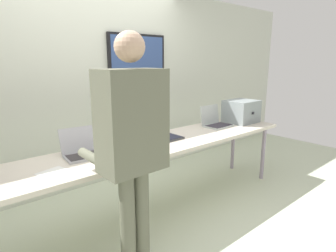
% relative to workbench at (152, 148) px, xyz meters
% --- Properties ---
extents(ground, '(8.00, 8.00, 0.04)m').
position_rel_workbench_xyz_m(ground, '(0.00, 0.00, -0.75)').
color(ground, beige).
extents(back_wall, '(8.00, 0.11, 2.57)m').
position_rel_workbench_xyz_m(back_wall, '(0.01, 1.13, 0.56)').
color(back_wall, beige).
rests_on(back_wall, ground).
extents(workbench, '(3.61, 0.70, 0.78)m').
position_rel_workbench_xyz_m(workbench, '(0.00, 0.00, 0.00)').
color(workbench, beige).
rests_on(workbench, ground).
extents(equipment_box, '(0.41, 0.37, 0.30)m').
position_rel_workbench_xyz_m(equipment_box, '(1.55, 0.03, 0.20)').
color(equipment_box, gray).
rests_on(equipment_box, workbench).
extents(laptop_station_1, '(0.38, 0.34, 0.23)m').
position_rel_workbench_xyz_m(laptop_station_1, '(-0.66, 0.12, 0.10)').
color(laptop_station_1, '#AEAEB6').
rests_on(laptop_station_1, workbench).
extents(laptop_station_2, '(0.38, 0.36, 0.27)m').
position_rel_workbench_xyz_m(laptop_station_2, '(0.20, 0.12, 0.11)').
color(laptop_station_2, '#353638').
rests_on(laptop_station_2, workbench).
extents(laptop_station_3, '(0.35, 0.30, 0.26)m').
position_rel_workbench_xyz_m(laptop_station_3, '(1.10, 0.11, 0.11)').
color(laptop_station_3, '#AFB7B2').
rests_on(laptop_station_3, workbench).
extents(person, '(0.44, 0.58, 1.78)m').
position_rel_workbench_xyz_m(person, '(-0.64, -0.62, 0.35)').
color(person, '#636451').
rests_on(person, ground).
extents(paper_sheet, '(0.27, 0.34, 0.00)m').
position_rel_workbench_xyz_m(paper_sheet, '(-1.00, -0.17, 0.05)').
color(paper_sheet, white).
rests_on(paper_sheet, workbench).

